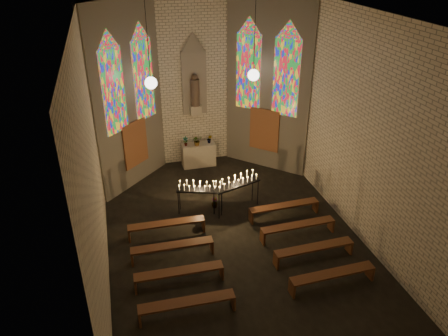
{
  "coord_description": "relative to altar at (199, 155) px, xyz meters",
  "views": [
    {
      "loc": [
        -3.29,
        -11.01,
        8.76
      ],
      "look_at": [
        -0.04,
        1.1,
        2.09
      ],
      "focal_mm": 35.0,
      "sensor_mm": 36.0,
      "label": 1
    }
  ],
  "objects": [
    {
      "name": "floor",
      "position": [
        0.0,
        -5.45,
        -0.5
      ],
      "size": [
        12.0,
        12.0,
        0.0
      ],
      "primitive_type": "plane",
      "color": "black",
      "rests_on": "ground"
    },
    {
      "name": "room",
      "position": [
        -0.0,
        -2.08,
        3.22
      ],
      "size": [
        8.22,
        12.43,
        7.0
      ],
      "color": "beige",
      "rests_on": "ground"
    },
    {
      "name": "altar",
      "position": [
        0.0,
        0.0,
        0.0
      ],
      "size": [
        1.4,
        0.6,
        1.0
      ],
      "primitive_type": "cube",
      "color": "beige",
      "rests_on": "ground"
    },
    {
      "name": "flower_vase_left",
      "position": [
        -0.55,
        -0.03,
        0.71
      ],
      "size": [
        0.24,
        0.19,
        0.41
      ],
      "primitive_type": "imported",
      "rotation": [
        0.0,
        0.0,
        -0.22
      ],
      "color": "#4C723F",
      "rests_on": "altar"
    },
    {
      "name": "flower_vase_center",
      "position": [
        -0.07,
        -0.1,
        0.71
      ],
      "size": [
        0.44,
        0.4,
        0.43
      ],
      "primitive_type": "imported",
      "rotation": [
        0.0,
        0.0,
        0.19
      ],
      "color": "#4C723F",
      "rests_on": "altar"
    },
    {
      "name": "flower_vase_right",
      "position": [
        0.49,
        -0.01,
        0.69
      ],
      "size": [
        0.26,
        0.24,
        0.38
      ],
      "primitive_type": "imported",
      "rotation": [
        0.0,
        0.0,
        -0.42
      ],
      "color": "#4C723F",
      "rests_on": "altar"
    },
    {
      "name": "aisle_flower_pot",
      "position": [
        -0.14,
        -3.41,
        -0.3
      ],
      "size": [
        0.27,
        0.27,
        0.4
      ],
      "primitive_type": "imported",
      "rotation": [
        0.0,
        0.0,
        0.24
      ],
      "color": "#4C723F",
      "rests_on": "ground"
    },
    {
      "name": "votive_stand_left",
      "position": [
        -0.71,
        -3.6,
        0.52
      ],
      "size": [
        1.66,
        0.87,
        1.19
      ],
      "rotation": [
        0.0,
        0.0,
        -0.31
      ],
      "color": "black",
      "rests_on": "ground"
    },
    {
      "name": "votive_stand_right",
      "position": [
        0.58,
        -3.74,
        0.63
      ],
      "size": [
        1.83,
        0.95,
        1.31
      ],
      "rotation": [
        0.0,
        0.0,
        0.31
      ],
      "color": "black",
      "rests_on": "ground"
    },
    {
      "name": "pew_left_0",
      "position": [
        -2.07,
        -4.61,
        -0.11
      ],
      "size": [
        2.52,
        0.42,
        0.48
      ],
      "rotation": [
        0.0,
        0.0,
        -0.03
      ],
      "color": "#572E18",
      "rests_on": "ground"
    },
    {
      "name": "pew_right_0",
      "position": [
        2.07,
        -4.61,
        -0.11
      ],
      "size": [
        2.52,
        0.42,
        0.48
      ],
      "rotation": [
        0.0,
        0.0,
        0.03
      ],
      "color": "#572E18",
      "rests_on": "ground"
    },
    {
      "name": "pew_left_1",
      "position": [
        -2.07,
        -5.81,
        -0.11
      ],
      "size": [
        2.52,
        0.42,
        0.48
      ],
      "rotation": [
        0.0,
        0.0,
        -0.03
      ],
      "color": "#572E18",
      "rests_on": "ground"
    },
    {
      "name": "pew_right_1",
      "position": [
        2.07,
        -5.81,
        -0.11
      ],
      "size": [
        2.52,
        0.42,
        0.48
      ],
      "rotation": [
        0.0,
        0.0,
        0.03
      ],
      "color": "#572E18",
      "rests_on": "ground"
    },
    {
      "name": "pew_left_2",
      "position": [
        -2.07,
        -7.01,
        -0.11
      ],
      "size": [
        2.52,
        0.42,
        0.48
      ],
      "rotation": [
        0.0,
        0.0,
        -0.03
      ],
      "color": "#572E18",
      "rests_on": "ground"
    },
    {
      "name": "pew_right_2",
      "position": [
        2.07,
        -7.01,
        -0.11
      ],
      "size": [
        2.52,
        0.42,
        0.48
      ],
      "rotation": [
        0.0,
        0.0,
        0.03
      ],
      "color": "#572E18",
      "rests_on": "ground"
    },
    {
      "name": "pew_left_3",
      "position": [
        -2.07,
        -8.21,
        -0.11
      ],
      "size": [
        2.52,
        0.42,
        0.48
      ],
      "rotation": [
        0.0,
        0.0,
        -0.03
      ],
      "color": "#572E18",
      "rests_on": "ground"
    },
    {
      "name": "pew_right_3",
      "position": [
        2.07,
        -8.21,
        -0.11
      ],
      "size": [
        2.52,
        0.42,
        0.48
      ],
      "rotation": [
        0.0,
        0.0,
        0.03
      ],
      "color": "#572E18",
      "rests_on": "ground"
    }
  ]
}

